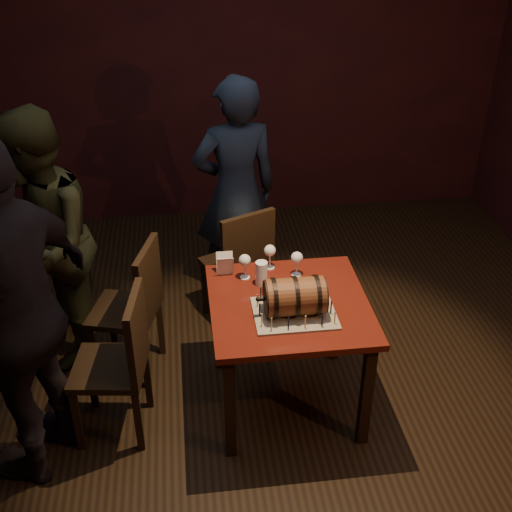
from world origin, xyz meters
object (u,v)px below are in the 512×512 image
at_px(pint_of_ale, 261,274).
at_px(chair_back, 241,262).
at_px(chair_left_front, 122,358).
at_px(person_left_front, 17,316).
at_px(person_back, 236,192).
at_px(wine_glass_left, 245,261).
at_px(wine_glass_mid, 270,252).
at_px(wine_glass_right, 297,259).
at_px(person_left_rear, 43,244).
at_px(chair_left_rear, 135,303).
at_px(barrel_cake, 295,297).
at_px(pub_table, 289,318).

distance_m(pint_of_ale, chair_back, 0.71).
xyz_separation_m(chair_left_front, person_left_front, (-0.45, -0.16, 0.45)).
relative_size(chair_left_front, person_back, 0.54).
relative_size(wine_glass_left, chair_left_front, 0.17).
distance_m(wine_glass_mid, person_left_front, 1.49).
relative_size(wine_glass_right, person_left_rear, 0.09).
bearing_deg(wine_glass_right, wine_glass_left, 178.26).
xyz_separation_m(chair_left_rear, person_back, (0.72, 0.84, 0.33)).
distance_m(wine_glass_left, person_left_front, 1.31).
relative_size(wine_glass_mid, pint_of_ale, 1.07).
bearing_deg(wine_glass_left, barrel_cake, -59.93).
bearing_deg(wine_glass_right, barrel_cake, -101.83).
height_order(person_back, person_left_rear, same).
relative_size(pint_of_ale, chair_left_rear, 0.16).
bearing_deg(wine_glass_mid, wine_glass_left, -150.52).
bearing_deg(chair_left_front, chair_left_rear, 83.89).
distance_m(wine_glass_left, person_left_rear, 1.28).
height_order(pub_table, wine_glass_right, wine_glass_right).
distance_m(barrel_cake, person_left_front, 1.43).
distance_m(chair_left_front, person_left_front, 0.66).
distance_m(barrel_cake, wine_glass_left, 0.46).
bearing_deg(chair_left_front, wine_glass_mid, 27.80).
height_order(chair_left_front, person_left_front, person_left_front).
height_order(chair_left_rear, person_left_front, person_left_front).
bearing_deg(chair_left_front, pint_of_ale, 20.17).
distance_m(chair_back, person_left_rear, 1.31).
xyz_separation_m(chair_left_rear, person_left_front, (-0.51, -0.68, 0.45)).
bearing_deg(person_back, pub_table, 89.39).
xyz_separation_m(wine_glass_right, pint_of_ale, (-0.22, -0.07, -0.05)).
distance_m(pub_table, person_left_rear, 1.60).
relative_size(chair_back, person_left_rear, 0.54).
height_order(chair_left_front, person_left_rear, person_left_rear).
distance_m(wine_glass_mid, chair_back, 0.59).
bearing_deg(chair_back, person_left_front, -138.10).
xyz_separation_m(person_back, person_left_front, (-1.23, -1.51, 0.12)).
relative_size(chair_left_rear, person_back, 0.54).
relative_size(barrel_cake, chair_back, 0.41).
xyz_separation_m(wine_glass_left, wine_glass_right, (0.31, -0.01, 0.00)).
relative_size(barrel_cake, wine_glass_mid, 2.37).
relative_size(wine_glass_left, chair_left_rear, 0.17).
relative_size(wine_glass_mid, person_left_front, 0.08).
distance_m(chair_back, person_left_front, 1.70).
relative_size(wine_glass_left, wine_glass_mid, 1.00).
distance_m(chair_back, chair_left_front, 1.21).
height_order(chair_back, person_left_front, person_left_front).
height_order(barrel_cake, chair_left_rear, barrel_cake).
height_order(wine_glass_right, chair_left_rear, chair_left_rear).
height_order(chair_left_rear, chair_left_front, same).
relative_size(wine_glass_left, pint_of_ale, 1.07).
bearing_deg(chair_back, barrel_cake, -78.30).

